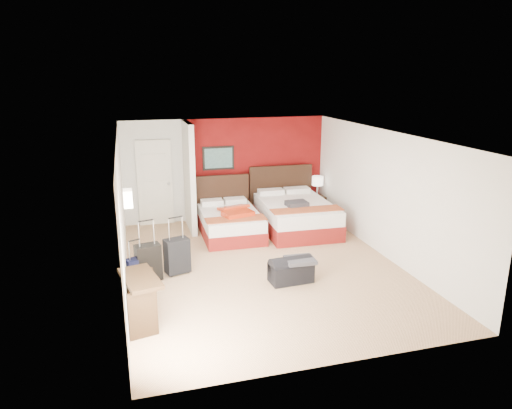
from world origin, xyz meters
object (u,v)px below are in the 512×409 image
object	(u,v)px
nightstand	(317,206)
duffel_bag	(291,272)
bed_left	(230,224)
red_suitcase_open	(236,211)
desk	(142,300)
table_lamp	(317,186)
suitcase_charcoal	(177,257)
bed_right	(296,216)
suitcase_black	(148,264)
suitcase_navy	(136,272)

from	to	relation	value
nightstand	duffel_bag	xyz separation A→B (m)	(-1.98, -3.57, -0.07)
bed_left	red_suitcase_open	world-z (taller)	red_suitcase_open
bed_left	desk	size ratio (longest dim) A/B	2.02
nightstand	table_lamp	bearing A→B (deg)	0.00
bed_left	suitcase_charcoal	distance (m)	2.26
red_suitcase_open	table_lamp	distance (m)	2.58
bed_left	bed_right	distance (m)	1.57
nightstand	table_lamp	xyz separation A→B (m)	(0.00, 0.00, 0.52)
table_lamp	suitcase_charcoal	world-z (taller)	table_lamp
bed_right	duffel_bag	bearing A→B (deg)	-110.00
bed_right	nightstand	world-z (taller)	bed_right
suitcase_black	red_suitcase_open	bearing A→B (deg)	30.30
suitcase_charcoal	bed_left	bearing A→B (deg)	35.06
red_suitcase_open	duffel_bag	bearing A→B (deg)	-95.29
suitcase_black	desk	xyz separation A→B (m)	(-0.17, -1.48, 0.05)
desk	bed_right	bearing A→B (deg)	30.68
suitcase_black	suitcase_navy	bearing A→B (deg)	-170.15
bed_left	desk	xyz separation A→B (m)	(-2.09, -3.45, 0.10)
suitcase_black	suitcase_charcoal	world-z (taller)	suitcase_black
bed_left	duffel_bag	bearing A→B (deg)	-78.35
suitcase_black	nightstand	bearing A→B (deg)	20.61
suitcase_navy	bed_left	bearing A→B (deg)	19.65
suitcase_black	suitcase_navy	xyz separation A→B (m)	(-0.22, -0.09, -0.10)
suitcase_black	desk	size ratio (longest dim) A/B	0.72
bed_right	suitcase_charcoal	distance (m)	3.44
red_suitcase_open	nightstand	xyz separation A→B (m)	(2.37, 1.00, -0.34)
bed_left	suitcase_black	distance (m)	2.74
bed_left	suitcase_charcoal	size ratio (longest dim) A/B	2.85
bed_right	suitcase_navy	xyz separation A→B (m)	(-3.69, -2.05, -0.11)
bed_right	table_lamp	distance (m)	1.36
bed_right	suitcase_navy	bearing A→B (deg)	-149.05
duffel_bag	desk	size ratio (longest dim) A/B	0.83
table_lamp	nightstand	bearing A→B (deg)	0.00
nightstand	duffel_bag	size ratio (longest dim) A/B	0.70
suitcase_charcoal	duffel_bag	bearing A→B (deg)	-42.27
desk	suitcase_black	bearing A→B (deg)	70.68
bed_right	desk	distance (m)	5.01
nightstand	suitcase_black	xyz separation A→B (m)	(-4.38, -2.86, 0.06)
suitcase_charcoal	suitcase_black	bearing A→B (deg)	-176.90
nightstand	desk	size ratio (longest dim) A/B	0.57
red_suitcase_open	table_lamp	world-z (taller)	table_lamp
nightstand	duffel_bag	distance (m)	4.08
suitcase_charcoal	bed_right	bearing A→B (deg)	13.96
suitcase_charcoal	desk	xyz separation A→B (m)	(-0.70, -1.67, 0.06)
bed_right	suitcase_black	world-z (taller)	bed_right
suitcase_black	desk	world-z (taller)	desk
bed_left	nightstand	world-z (taller)	bed_left
table_lamp	bed_right	bearing A→B (deg)	-134.88
table_lamp	duffel_bag	distance (m)	4.12
suitcase_black	suitcase_charcoal	size ratio (longest dim) A/B	1.01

